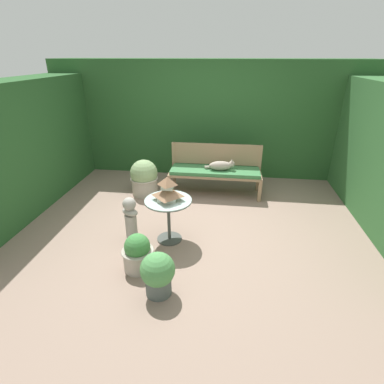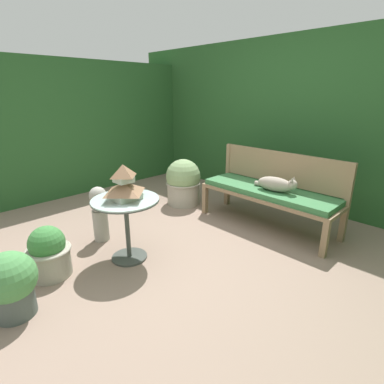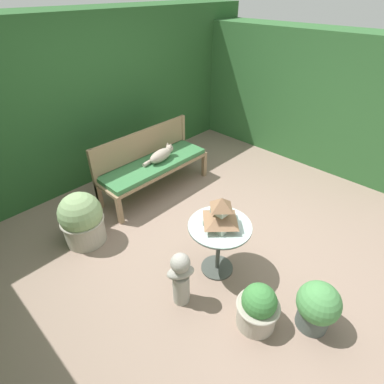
% 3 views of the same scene
% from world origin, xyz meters
% --- Properties ---
extents(ground, '(30.00, 30.00, 0.00)m').
position_xyz_m(ground, '(0.00, 0.00, 0.00)').
color(ground, gray).
extents(foliage_hedge_back, '(6.40, 1.00, 2.28)m').
position_xyz_m(foliage_hedge_back, '(0.00, 2.55, 1.14)').
color(foliage_hedge_back, '#285628').
rests_on(foliage_hedge_back, ground).
extents(foliage_hedge_left, '(0.70, 3.65, 2.02)m').
position_xyz_m(foliage_hedge_left, '(-2.85, 0.23, 1.01)').
color(foliage_hedge_left, '#285628').
rests_on(foliage_hedge_left, ground).
extents(garden_bench, '(1.66, 0.53, 0.48)m').
position_xyz_m(garden_bench, '(0.24, 1.14, 0.41)').
color(garden_bench, '#937556').
rests_on(garden_bench, ground).
extents(bench_backrest, '(1.66, 0.06, 0.88)m').
position_xyz_m(bench_backrest, '(0.24, 1.38, 0.63)').
color(bench_backrest, '#937556').
rests_on(bench_backrest, ground).
extents(cat, '(0.54, 0.22, 0.20)m').
position_xyz_m(cat, '(0.35, 1.11, 0.56)').
color(cat, '#A89989').
rests_on(cat, garden_bench).
extents(patio_table, '(0.63, 0.63, 0.62)m').
position_xyz_m(patio_table, '(-0.29, -0.47, 0.48)').
color(patio_table, '#424742').
rests_on(patio_table, ground).
extents(pagoda_birdhouse, '(0.32, 0.32, 0.33)m').
position_xyz_m(pagoda_birdhouse, '(-0.29, -0.47, 0.76)').
color(pagoda_birdhouse, '#B2BCA8').
rests_on(pagoda_birdhouse, patio_table).
extents(garden_bust, '(0.29, 0.25, 0.61)m').
position_xyz_m(garden_bust, '(-0.83, -0.47, 0.33)').
color(garden_bust, '#A39E93').
rests_on(garden_bust, ground).
extents(potted_plant_bench_left, '(0.37, 0.37, 0.50)m').
position_xyz_m(potted_plant_bench_left, '(-0.20, -1.50, 0.26)').
color(potted_plant_bench_left, '#4C5651').
rests_on(potted_plant_bench_left, ground).
extents(potted_plant_path_edge, '(0.39, 0.39, 0.47)m').
position_xyz_m(potted_plant_path_edge, '(-0.53, -1.13, 0.22)').
color(potted_plant_path_edge, '#ADA393').
rests_on(potted_plant_path_edge, ground).
extents(potted_plant_table_far, '(0.50, 0.50, 0.65)m').
position_xyz_m(potted_plant_table_far, '(-1.03, 0.95, 0.32)').
color(potted_plant_table_far, '#ADA393').
rests_on(potted_plant_table_far, ground).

